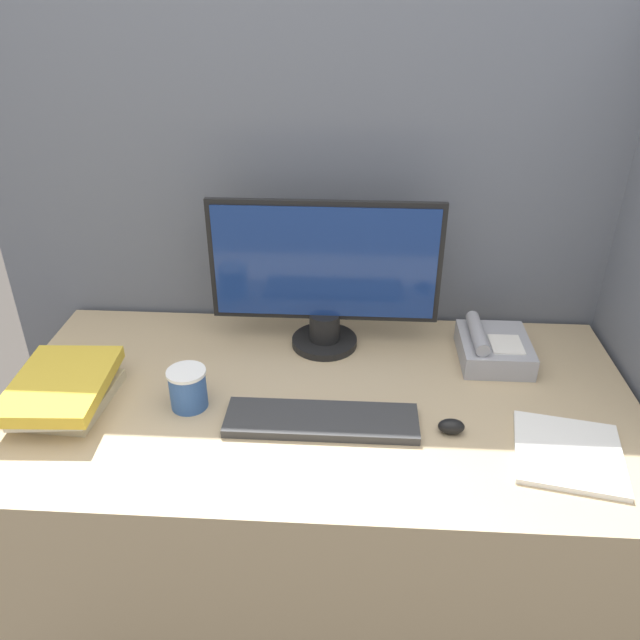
# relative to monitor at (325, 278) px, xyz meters

# --- Properties ---
(cubicle_panel_rear) EXTENTS (1.95, 0.04, 1.78)m
(cubicle_panel_rear) POSITION_rel_monitor_xyz_m (0.00, 0.19, -0.05)
(cubicle_panel_rear) COLOR slate
(cubicle_panel_rear) RESTS_ON ground_plane
(desk) EXTENTS (1.55, 0.81, 0.73)m
(desk) POSITION_rel_monitor_xyz_m (0.00, -0.25, -0.57)
(desk) COLOR tan
(desk) RESTS_ON ground_plane
(monitor) EXTENTS (0.61, 0.18, 0.42)m
(monitor) POSITION_rel_monitor_xyz_m (0.00, 0.00, 0.00)
(monitor) COLOR black
(monitor) RESTS_ON desk
(keyboard) EXTENTS (0.44, 0.13, 0.02)m
(keyboard) POSITION_rel_monitor_xyz_m (0.01, -0.35, -0.19)
(keyboard) COLOR #333333
(keyboard) RESTS_ON desk
(mouse) EXTENTS (0.06, 0.04, 0.03)m
(mouse) POSITION_rel_monitor_xyz_m (0.31, -0.37, -0.19)
(mouse) COLOR black
(mouse) RESTS_ON desk
(coffee_cup) EXTENTS (0.09, 0.09, 0.10)m
(coffee_cup) POSITION_rel_monitor_xyz_m (-0.31, -0.30, -0.15)
(coffee_cup) COLOR #335999
(coffee_cup) RESTS_ON desk
(book_stack) EXTENTS (0.23, 0.31, 0.08)m
(book_stack) POSITION_rel_monitor_xyz_m (-0.60, -0.32, -0.16)
(book_stack) COLOR #C6B78C
(book_stack) RESTS_ON desk
(desk_telephone) EXTENTS (0.18, 0.21, 0.10)m
(desk_telephone) POSITION_rel_monitor_xyz_m (0.45, -0.05, -0.17)
(desk_telephone) COLOR #99999E
(desk_telephone) RESTS_ON desk
(paper_pile) EXTENTS (0.26, 0.27, 0.01)m
(paper_pile) POSITION_rel_monitor_xyz_m (0.55, -0.43, -0.20)
(paper_pile) COLOR white
(paper_pile) RESTS_ON desk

